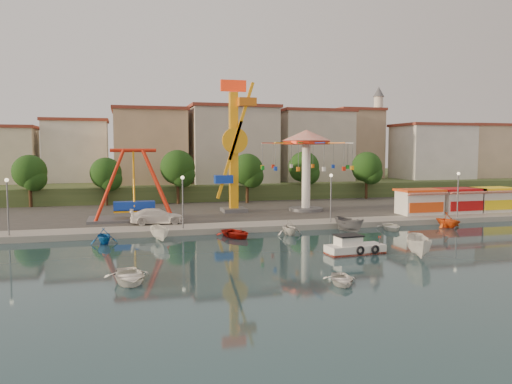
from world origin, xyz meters
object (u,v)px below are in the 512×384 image
object	(u,v)px
pirate_ship_ride	(134,186)
rowboat_a	(129,276)
cabin_motorboat	(354,248)
van	(157,216)
wave_swinger	(306,152)
kamikaze_tower	(235,149)
skiff	(419,246)

from	to	relation	value
pirate_ship_ride	rowboat_a	world-z (taller)	pirate_ship_ride
pirate_ship_ride	cabin_motorboat	distance (m)	26.78
cabin_motorboat	van	size ratio (longest dim) A/B	0.87
rowboat_a	van	distance (m)	21.48
rowboat_a	wave_swinger	bearing A→B (deg)	45.24
kamikaze_tower	cabin_motorboat	world-z (taller)	kamikaze_tower
pirate_ship_ride	kamikaze_tower	world-z (taller)	kamikaze_tower
wave_swinger	cabin_motorboat	xyz separation A→B (m)	(-4.70, -23.35, -7.74)
wave_swinger	van	size ratio (longest dim) A/B	2.06
wave_swinger	rowboat_a	size ratio (longest dim) A/B	2.84
pirate_ship_ride	skiff	distance (m)	31.55
van	pirate_ship_ride	bearing A→B (deg)	32.88
skiff	van	xyz separation A→B (m)	(-18.97, 19.44, 0.52)
pirate_ship_ride	wave_swinger	size ratio (longest dim) A/B	0.86
wave_swinger	pirate_ship_ride	bearing A→B (deg)	-172.23
skiff	wave_swinger	bearing A→B (deg)	114.32
kamikaze_tower	van	world-z (taller)	kamikaze_tower
pirate_ship_ride	skiff	bearing A→B (deg)	-47.40
cabin_motorboat	rowboat_a	xyz separation A→B (m)	(-17.87, -4.47, -0.03)
kamikaze_tower	skiff	distance (m)	29.52
wave_swinger	rowboat_a	world-z (taller)	wave_swinger
pirate_ship_ride	van	xyz separation A→B (m)	(2.26, -3.65, -2.97)
pirate_ship_ride	rowboat_a	distance (m)	25.20
pirate_ship_ride	skiff	xyz separation A→B (m)	(21.22, -23.08, -3.49)
pirate_ship_ride	wave_swinger	distance (m)	22.13
wave_swinger	rowboat_a	distance (m)	36.65
wave_swinger	van	bearing A→B (deg)	-161.17
cabin_motorboat	skiff	distance (m)	5.11
rowboat_a	van	bearing A→B (deg)	75.65
pirate_ship_ride	cabin_motorboat	world-z (taller)	pirate_ship_ride
skiff	pirate_ship_ride	bearing A→B (deg)	157.74
kamikaze_tower	van	distance (m)	14.70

